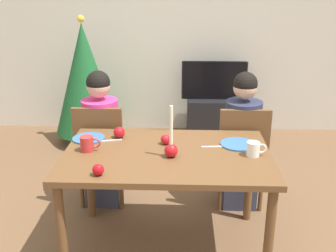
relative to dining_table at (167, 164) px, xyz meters
The scene contains 20 objects.
ground_plane 0.67m from the dining_table, ahead, with size 7.68×7.68×0.00m, color brown.
back_wall 2.68m from the dining_table, 90.00° to the left, with size 6.40×0.10×2.60m, color beige.
dining_table is the anchor object (origin of this frame).
chair_left 0.85m from the dining_table, 133.59° to the left, with size 0.40×0.40×0.90m.
chair_right 0.87m from the dining_table, 45.48° to the left, with size 0.40×0.40×0.90m.
person_left_child 0.87m from the dining_table, 132.11° to the left, with size 0.30×0.30×1.17m.
person_right_child 0.88m from the dining_table, 46.97° to the left, with size 0.30×0.30×1.17m.
tv_stand 2.39m from the dining_table, 78.18° to the left, with size 0.64×0.40×0.48m, color black.
tv 2.35m from the dining_table, 78.18° to the left, with size 0.79×0.05×0.46m.
christmas_tree 2.28m from the dining_table, 116.90° to the left, with size 0.75×0.75×1.49m.
candle_centerpiece 0.17m from the dining_table, 65.00° to the right, with size 0.09×0.09×0.35m.
plate_left 0.63m from the dining_table, 158.55° to the left, with size 0.24×0.24×0.01m, color teal.
plate_right 0.53m from the dining_table, 17.35° to the left, with size 0.25×0.25×0.01m, color teal.
mug_left 0.56m from the dining_table, behind, with size 0.14×0.09×0.10m.
mug_right 0.59m from the dining_table, ahead, with size 0.13×0.09×0.10m.
fork_left 0.47m from the dining_table, 155.49° to the left, with size 0.18×0.01×0.01m, color silver.
fork_right 0.35m from the dining_table, 18.23° to the left, with size 0.18×0.01×0.01m, color silver.
apple_near_candle 0.54m from the dining_table, 138.56° to the right, with size 0.07×0.07×0.07m, color #B40F15.
apple_by_left_plate 0.46m from the dining_table, 144.09° to the left, with size 0.08×0.08×0.08m, color #B21319.
apple_by_right_mug 0.19m from the dining_table, 95.48° to the left, with size 0.07×0.07×0.07m, color red.
Camera 1 is at (0.10, -2.49, 1.84)m, focal length 42.99 mm.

